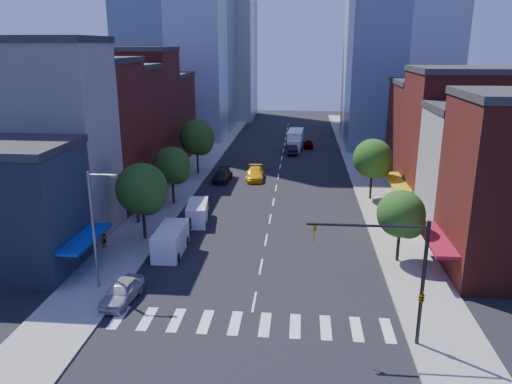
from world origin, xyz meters
TOP-DOWN VIEW (x-y plane):
  - ground at (0.00, 0.00)m, footprint 220.00×220.00m
  - sidewalk_left at (-12.50, 40.00)m, footprint 5.00×120.00m
  - sidewalk_right at (12.50, 40.00)m, footprint 5.00×120.00m
  - crosswalk at (0.00, -3.00)m, footprint 19.00×3.00m
  - bldg_left_0 at (-21.00, 4.00)m, footprint 12.00×8.00m
  - bldg_left_1 at (-21.00, 12.00)m, footprint 12.00×8.00m
  - bldg_left_2 at (-21.00, 20.50)m, footprint 12.00×9.00m
  - bldg_left_3 at (-21.00, 29.00)m, footprint 12.00×8.00m
  - bldg_left_4 at (-21.00, 37.50)m, footprint 12.00×9.00m
  - bldg_left_5 at (-21.00, 47.00)m, footprint 12.00×10.00m
  - bldg_right_1 at (21.00, 15.00)m, footprint 12.00×8.00m
  - bldg_right_2 at (21.00, 24.00)m, footprint 12.00×10.00m
  - bldg_right_3 at (21.00, 34.00)m, footprint 12.00×10.00m
  - tower_far_w at (-18.00, 95.00)m, footprint 18.00×18.00m
  - traffic_signal at (9.94, -4.50)m, footprint 7.24×2.24m
  - streetlight at (-11.81, 1.00)m, footprint 2.25×0.25m
  - tree_left_near at (-11.35, 10.92)m, footprint 4.80×4.80m
  - tree_left_mid at (-11.35, 21.92)m, footprint 4.20×4.20m
  - tree_left_far at (-11.35, 35.92)m, footprint 5.00×5.00m
  - tree_right_near at (11.65, 7.92)m, footprint 4.00×4.00m
  - tree_right_far at (11.65, 25.92)m, footprint 4.60×4.60m
  - parked_car_front at (-9.50, -0.80)m, footprint 2.36×4.82m
  - parked_car_second at (-8.39, 12.93)m, footprint 1.78×4.23m
  - parked_car_third at (-7.50, 32.68)m, footprint 2.47×4.72m
  - parked_car_rear at (-7.50, 32.79)m, footprint 2.13×5.14m
  - cargo_van_near at (-8.23, 8.02)m, footprint 2.36×5.58m
  - cargo_van_far at (-7.48, 16.15)m, footprint 2.57×5.17m
  - taxi at (-3.14, 34.01)m, footprint 2.53×5.68m
  - traffic_car_oncoming at (1.50, 51.26)m, footprint 2.33×5.08m
  - traffic_car_far at (4.44, 57.06)m, footprint 1.69×4.13m
  - box_truck at (2.04, 55.37)m, footprint 2.88×8.35m
  - pedestrian_near at (-14.50, 8.52)m, footprint 0.57×0.68m
  - pedestrian_far at (-13.69, 15.30)m, footprint 0.85×0.95m

SIDE VIEW (x-z plane):
  - ground at x=0.00m, z-range 0.00..0.00m
  - crosswalk at x=0.00m, z-range 0.00..0.01m
  - sidewalk_left at x=-12.50m, z-range 0.00..0.15m
  - sidewalk_right at x=12.50m, z-range 0.00..0.15m
  - parked_car_third at x=-7.50m, z-range 0.00..1.27m
  - parked_car_second at x=-8.39m, z-range 0.00..1.36m
  - traffic_car_far at x=4.44m, z-range 0.00..1.40m
  - parked_car_rear at x=-7.50m, z-range 0.00..1.49m
  - parked_car_front at x=-9.50m, z-range 0.00..1.58m
  - traffic_car_oncoming at x=1.50m, z-range 0.00..1.61m
  - taxi at x=-3.14m, z-range 0.00..1.62m
  - pedestrian_near at x=-14.50m, z-range 0.15..1.74m
  - pedestrian_far at x=-13.69m, z-range 0.15..1.76m
  - cargo_van_far at x=-7.48m, z-range -0.01..2.11m
  - cargo_van_near at x=-8.23m, z-range -0.01..2.35m
  - box_truck at x=2.04m, z-range -0.09..3.23m
  - traffic_signal at x=9.94m, z-range 0.16..8.16m
  - tree_right_near at x=11.65m, z-range 1.09..7.29m
  - tree_left_mid at x=-11.35m, z-range 1.20..7.85m
  - tree_right_far at x=11.65m, z-range 1.26..8.46m
  - tree_left_near at x=-11.35m, z-range 1.22..8.52m
  - bldg_left_0 at x=-21.00m, z-range 0.00..10.00m
  - tree_left_far at x=-11.35m, z-range 1.33..9.08m
  - streetlight at x=-11.81m, z-range 0.78..9.78m
  - bldg_right_1 at x=21.00m, z-range 0.00..12.00m
  - bldg_left_5 at x=-21.00m, z-range 0.00..13.00m
  - bldg_right_3 at x=21.00m, z-range 0.00..13.00m
  - bldg_left_3 at x=-21.00m, z-range 0.00..15.00m
  - bldg_right_2 at x=21.00m, z-range 0.00..15.00m
  - bldg_left_2 at x=-21.00m, z-range 0.00..16.00m
  - bldg_left_4 at x=-21.00m, z-range 0.00..17.00m
  - bldg_left_1 at x=-21.00m, z-range 0.00..18.00m
  - tower_far_w at x=-18.00m, z-range 0.00..56.00m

